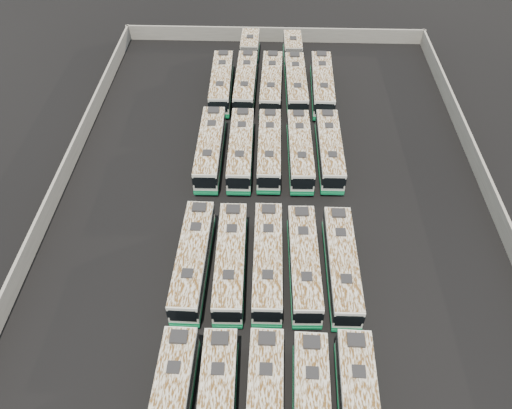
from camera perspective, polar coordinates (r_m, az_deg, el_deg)
name	(u,v)px	position (r m, az deg, el deg)	size (l,w,h in m)	color
ground	(272,211)	(50.80, 1.85, -0.77)	(140.00, 140.00, 0.00)	black
perimeter_wall	(272,204)	(50.02, 1.88, 0.10)	(45.20, 73.20, 2.20)	slate
bus_midfront_far_left	(193,260)	(44.77, -7.18, -6.26)	(2.75, 12.05, 3.38)	beige
bus_midfront_left	(231,261)	(44.41, -2.90, -6.47)	(2.68, 11.89, 3.34)	beige
bus_midfront_center	(268,261)	(44.37, 1.35, -6.46)	(2.56, 11.88, 3.34)	beige
bus_midfront_right	(304,263)	(44.46, 5.49, -6.65)	(2.75, 11.73, 3.29)	beige
bus_midfront_far_right	(341,265)	(44.75, 9.74, -6.81)	(2.53, 11.75, 3.31)	beige
bus_midback_far_left	(210,148)	(55.80, -5.24, 6.44)	(2.64, 12.14, 3.42)	beige
bus_midback_left	(241,149)	(55.52, -1.73, 6.36)	(2.61, 11.96, 3.37)	beige
bus_midback_center	(269,149)	(55.54, 1.53, 6.34)	(2.48, 11.70, 3.30)	beige
bus_midback_right	(300,150)	(55.61, 5.04, 6.22)	(2.73, 11.76, 3.30)	beige
bus_midback_far_right	(329,150)	(56.06, 8.39, 6.22)	(2.50, 11.68, 3.29)	beige
bus_back_far_left	(222,83)	(66.88, -3.96, 13.73)	(2.79, 12.02, 3.37)	beige
bus_back_left	(247,70)	(69.47, -1.01, 15.12)	(2.82, 18.64, 3.37)	beige
bus_back_center	(271,84)	(66.45, 1.76, 13.62)	(2.86, 12.24, 3.43)	beige
bus_back_right	(295,71)	(69.35, 4.44, 14.92)	(2.97, 18.53, 3.35)	beige
bus_back_far_right	(322,84)	(66.88, 7.56, 13.47)	(2.82, 12.27, 3.45)	beige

